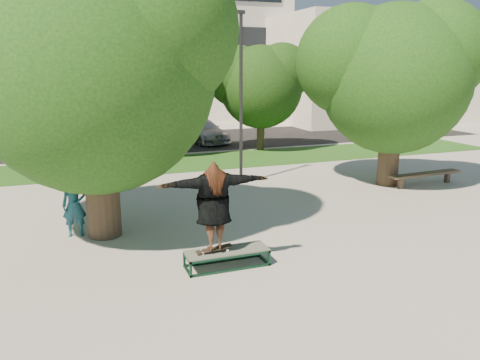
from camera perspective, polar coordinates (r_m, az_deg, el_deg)
name	(u,v)px	position (r m, az deg, el deg)	size (l,w,h in m)	color
ground	(271,228)	(12.62, 3.77, -5.92)	(120.00, 120.00, 0.00)	gray
grass_strip	(207,161)	(21.59, -4.04, 2.32)	(30.00, 4.00, 0.02)	#244F16
asphalt_strip	(159,142)	(27.61, -9.84, 4.61)	(40.00, 8.00, 0.01)	black
tree_left	(89,58)	(11.96, -17.97, 13.99)	(6.96, 5.95, 7.12)	#38281E
tree_right	(391,71)	(17.63, 17.98, 12.57)	(6.24, 5.33, 6.51)	#38281E
bg_tree_left	(21,79)	(22.00, -25.13, 11.08)	(5.28, 4.51, 5.77)	#38281E
bg_tree_mid	(149,72)	(23.24, -11.09, 12.85)	(5.76, 4.92, 6.24)	#38281E
bg_tree_right	(259,82)	(24.29, 2.38, 11.86)	(5.04, 4.31, 5.43)	#38281E
lamppost	(241,98)	(16.94, 0.12, 10.00)	(0.25, 0.15, 6.11)	#2D2D30
office_building	(96,21)	(43.10, -17.17, 18.03)	(30.00, 14.12, 16.00)	beige
side_building	(365,70)	(40.03, 15.02, 12.81)	(15.00, 10.00, 8.00)	beige
grind_box	(227,258)	(10.24, -1.60, -9.50)	(1.80, 0.60, 0.38)	#103222
skater_rig	(214,206)	(9.74, -3.23, -3.16)	(2.35, 0.72, 1.97)	white
bystander	(74,205)	(12.56, -19.56, -2.92)	(0.59, 0.39, 1.61)	navy
bench	(425,175)	(18.32, 21.64, 0.58)	(3.05, 0.59, 0.47)	brown
car_silver_a	(98,137)	(24.63, -16.88, 5.05)	(1.91, 4.75, 1.62)	#A3A2A7
car_dark	(138,133)	(26.19, -12.32, 5.61)	(1.54, 4.41, 1.45)	black
car_grey	(124,134)	(26.78, -13.93, 5.51)	(2.13, 4.61, 1.28)	#545559
car_silver_b	(201,131)	(27.23, -4.72, 6.02)	(1.84, 4.52, 1.31)	#9E9EA2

